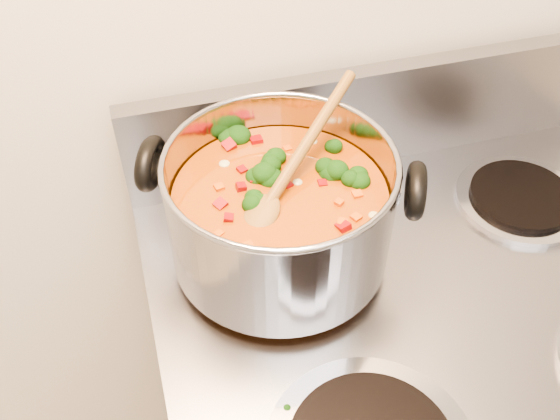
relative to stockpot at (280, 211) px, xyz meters
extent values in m
cube|color=gray|center=(0.19, 0.16, -0.01)|extent=(0.74, 0.03, 0.16)
cylinder|color=#A5A5AD|center=(0.01, 0.01, -0.08)|extent=(0.18, 0.18, 0.01)
cylinder|color=black|center=(0.01, 0.01, -0.08)|extent=(0.15, 0.15, 0.01)
cylinder|color=#A5A5AD|center=(0.36, 0.01, -0.08)|extent=(0.18, 0.18, 0.01)
cylinder|color=black|center=(0.36, 0.01, -0.08)|extent=(0.15, 0.15, 0.01)
cylinder|color=#9999A0|center=(0.00, 0.00, 0.00)|extent=(0.28, 0.28, 0.15)
torus|color=#9999A0|center=(0.00, 0.00, 0.08)|extent=(0.28, 0.28, 0.01)
cylinder|color=#9F440E|center=(0.00, 0.00, -0.02)|extent=(0.26, 0.26, 0.10)
torus|color=black|center=(-0.14, 0.07, 0.06)|extent=(0.05, 0.08, 0.08)
torus|color=black|center=(0.14, -0.07, 0.06)|extent=(0.05, 0.08, 0.08)
ellipsoid|color=black|center=(0.05, -0.02, 0.03)|extent=(0.04, 0.04, 0.03)
ellipsoid|color=black|center=(0.11, 0.01, 0.03)|extent=(0.04, 0.04, 0.03)
ellipsoid|color=black|center=(0.02, 0.11, 0.03)|extent=(0.04, 0.04, 0.03)
ellipsoid|color=black|center=(0.08, -0.04, 0.03)|extent=(0.04, 0.04, 0.03)
ellipsoid|color=black|center=(0.04, 0.04, 0.03)|extent=(0.04, 0.04, 0.03)
ellipsoid|color=black|center=(0.02, -0.06, 0.03)|extent=(0.04, 0.04, 0.03)
ellipsoid|color=black|center=(0.02, 0.04, 0.03)|extent=(0.04, 0.04, 0.03)
ellipsoid|color=maroon|center=(0.03, -0.02, 0.03)|extent=(0.01, 0.01, 0.01)
ellipsoid|color=maroon|center=(-0.03, -0.08, 0.03)|extent=(0.01, 0.01, 0.01)
ellipsoid|color=maroon|center=(0.07, 0.04, 0.03)|extent=(0.01, 0.01, 0.01)
ellipsoid|color=maroon|center=(0.08, 0.01, 0.03)|extent=(0.01, 0.01, 0.01)
ellipsoid|color=maroon|center=(0.07, -0.05, 0.03)|extent=(0.01, 0.01, 0.01)
ellipsoid|color=maroon|center=(-0.02, -0.07, 0.03)|extent=(0.01, 0.01, 0.01)
ellipsoid|color=maroon|center=(0.10, -0.01, 0.03)|extent=(0.01, 0.01, 0.01)
ellipsoid|color=maroon|center=(-0.07, -0.02, 0.03)|extent=(0.01, 0.01, 0.01)
ellipsoid|color=maroon|center=(-0.03, 0.07, 0.03)|extent=(0.01, 0.01, 0.01)
ellipsoid|color=maroon|center=(-0.08, 0.08, 0.03)|extent=(0.01, 0.01, 0.01)
ellipsoid|color=maroon|center=(-0.05, 0.03, 0.03)|extent=(0.01, 0.01, 0.01)
ellipsoid|color=#C64B0B|center=(-0.11, 0.01, 0.03)|extent=(0.01, 0.01, 0.01)
ellipsoid|color=#C64B0B|center=(-0.11, 0.05, 0.03)|extent=(0.01, 0.01, 0.01)
ellipsoid|color=#C64B0B|center=(-0.10, 0.00, 0.03)|extent=(0.01, 0.01, 0.01)
ellipsoid|color=#C64B0B|center=(0.10, -0.05, 0.03)|extent=(0.01, 0.01, 0.01)
ellipsoid|color=#C64B0B|center=(0.01, -0.08, 0.03)|extent=(0.01, 0.01, 0.01)
ellipsoid|color=#C64B0B|center=(-0.06, -0.05, 0.03)|extent=(0.01, 0.01, 0.01)
ellipsoid|color=#C64B0B|center=(0.06, 0.06, 0.03)|extent=(0.01, 0.01, 0.01)
ellipsoid|color=#C64B0B|center=(0.00, -0.07, 0.03)|extent=(0.01, 0.01, 0.01)
ellipsoid|color=#C64B0B|center=(-0.04, 0.02, 0.03)|extent=(0.01, 0.01, 0.01)
ellipsoid|color=tan|center=(0.07, 0.00, 0.03)|extent=(0.02, 0.02, 0.01)
ellipsoid|color=tan|center=(0.08, 0.00, 0.03)|extent=(0.02, 0.02, 0.01)
ellipsoid|color=tan|center=(-0.03, 0.04, 0.03)|extent=(0.02, 0.02, 0.01)
ellipsoid|color=tan|center=(0.03, 0.07, 0.03)|extent=(0.02, 0.02, 0.01)
ellipsoid|color=tan|center=(0.00, 0.07, 0.03)|extent=(0.02, 0.02, 0.01)
ellipsoid|color=tan|center=(0.04, -0.02, 0.03)|extent=(0.02, 0.02, 0.01)
ellipsoid|color=brown|center=(-0.03, -0.03, 0.03)|extent=(0.08, 0.08, 0.04)
cylinder|color=brown|center=(0.05, 0.05, 0.06)|extent=(0.18, 0.17, 0.08)
ellipsoid|color=black|center=(0.21, -0.01, -0.08)|extent=(0.01, 0.01, 0.01)
ellipsoid|color=black|center=(0.11, -0.19, -0.08)|extent=(0.01, 0.01, 0.01)
camera|label=1|loc=(-0.15, -0.52, 0.54)|focal=40.00mm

